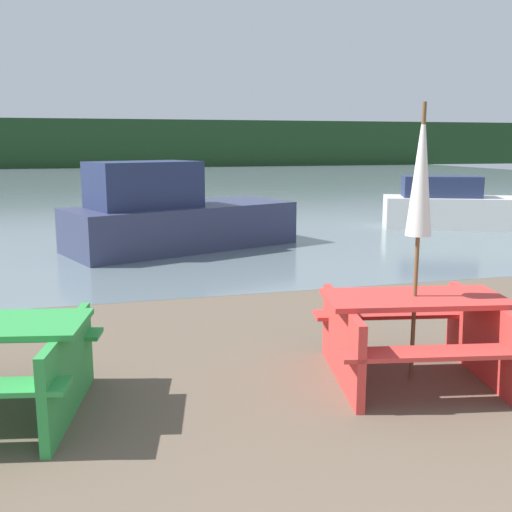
{
  "coord_description": "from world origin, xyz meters",
  "views": [
    {
      "loc": [
        -1.23,
        -0.29,
        2.05
      ],
      "look_at": [
        0.42,
        5.81,
        0.85
      ],
      "focal_mm": 42.0,
      "sensor_mm": 36.0,
      "label": 1
    }
  ],
  "objects_px": {
    "picnic_table_red": "(413,330)",
    "umbrella_white": "(421,174)",
    "boat_second": "(466,208)",
    "boat": "(173,217)"
  },
  "relations": [
    {
      "from": "picnic_table_red",
      "to": "boat_second",
      "type": "height_order",
      "value": "boat_second"
    },
    {
      "from": "boat",
      "to": "boat_second",
      "type": "xyz_separation_m",
      "value": [
        7.26,
        1.07,
        -0.14
      ]
    },
    {
      "from": "picnic_table_red",
      "to": "umbrella_white",
      "type": "bearing_deg",
      "value": 180.0
    },
    {
      "from": "umbrella_white",
      "to": "boat_second",
      "type": "relative_size",
      "value": 0.55
    },
    {
      "from": "umbrella_white",
      "to": "boat",
      "type": "bearing_deg",
      "value": 99.23
    },
    {
      "from": "boat_second",
      "to": "boat",
      "type": "bearing_deg",
      "value": -149.0
    },
    {
      "from": "picnic_table_red",
      "to": "umbrella_white",
      "type": "distance_m",
      "value": 1.34
    },
    {
      "from": "picnic_table_red",
      "to": "boat_second",
      "type": "relative_size",
      "value": 0.41
    },
    {
      "from": "umbrella_white",
      "to": "boat",
      "type": "xyz_separation_m",
      "value": [
        -1.16,
        7.13,
        -1.16
      ]
    },
    {
      "from": "boat_second",
      "to": "umbrella_white",
      "type": "bearing_deg",
      "value": -104.0
    }
  ]
}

